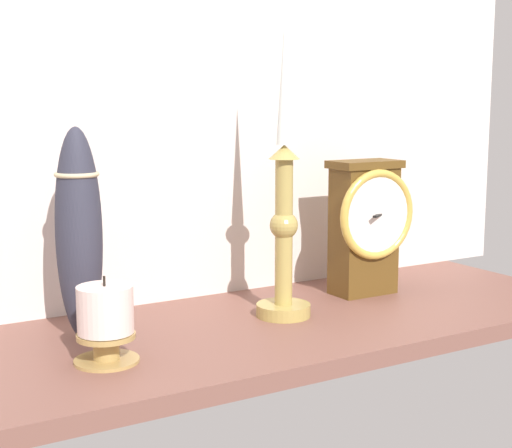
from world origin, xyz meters
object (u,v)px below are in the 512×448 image
Objects in this scene: pillar_candle_front at (106,322)px; tall_ceramic_vase at (79,233)px; candlestick_tall_left at (284,213)px; mantel_clock at (366,224)px.

pillar_candle_front is 14.10cm from tall_ceramic_vase.
candlestick_tall_left is 30.99cm from pillar_candle_front.
tall_ceramic_vase is (-28.04, 5.02, -1.06)cm from candlestick_tall_left.
candlestick_tall_left is 1.56× the size of tall_ceramic_vase.
tall_ceramic_vase is at bearing 178.81° from mantel_clock.
tall_ceramic_vase is at bearing 86.35° from pillar_candle_front.
pillar_candle_front is at bearing -168.06° from mantel_clock.
candlestick_tall_left reaches higher than pillar_candle_front.
mantel_clock is 0.78× the size of tall_ceramic_vase.
mantel_clock is 46.33cm from tall_ceramic_vase.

